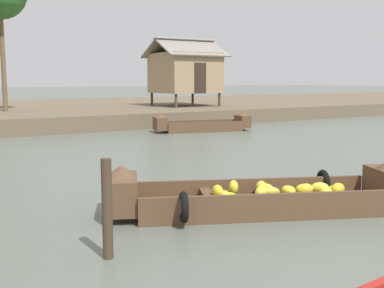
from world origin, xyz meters
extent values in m
plane|color=#596056|center=(0.00, 10.00, 0.00)|extent=(300.00, 300.00, 0.00)
cube|color=brown|center=(0.00, 28.73, 0.38)|extent=(160.00, 20.00, 0.76)
cube|color=brown|center=(0.39, 4.83, 0.06)|extent=(4.61, 2.95, 0.12)
cube|color=brown|center=(0.63, 5.38, 0.30)|extent=(4.13, 1.84, 0.36)
cube|color=brown|center=(0.15, 4.27, 0.30)|extent=(4.13, 1.84, 0.36)
cube|color=brown|center=(-1.91, 5.82, 0.42)|extent=(0.93, 1.22, 0.60)
cone|color=brown|center=(-1.91, 5.82, 0.82)|extent=(0.74, 0.74, 0.20)
cube|color=brown|center=(-0.48, 5.20, 0.32)|extent=(0.64, 1.15, 0.05)
torus|color=black|center=(2.05, 4.90, 0.34)|extent=(0.32, 0.53, 0.52)
torus|color=black|center=(-1.27, 4.75, 0.34)|extent=(0.32, 0.53, 0.52)
ellipsoid|color=yellow|center=(0.93, 4.69, 0.35)|extent=(0.30, 0.36, 0.18)
ellipsoid|color=yellow|center=(0.25, 4.65, 0.41)|extent=(0.33, 0.29, 0.23)
ellipsoid|color=yellow|center=(1.53, 4.48, 0.37)|extent=(0.40, 0.42, 0.22)
ellipsoid|color=gold|center=(0.46, 4.64, 0.40)|extent=(0.38, 0.32, 0.18)
ellipsoid|color=yellow|center=(1.25, 4.63, 0.34)|extent=(0.36, 0.36, 0.22)
ellipsoid|color=yellow|center=(0.11, 5.29, 0.39)|extent=(0.29, 0.30, 0.27)
ellipsoid|color=yellow|center=(-0.38, 4.88, 0.36)|extent=(0.22, 0.30, 0.25)
ellipsoid|color=yellow|center=(-0.37, 5.11, 0.41)|extent=(0.28, 0.33, 0.24)
ellipsoid|color=yellow|center=(1.26, 4.07, 0.37)|extent=(0.26, 0.23, 0.25)
ellipsoid|color=yellow|center=(0.46, 4.79, 0.42)|extent=(0.36, 0.39, 0.21)
ellipsoid|color=gold|center=(0.63, 5.10, 0.39)|extent=(0.38, 0.37, 0.20)
ellipsoid|color=yellow|center=(1.76, 4.32, 0.32)|extent=(0.35, 0.34, 0.22)
ellipsoid|color=yellow|center=(1.27, 4.59, 0.36)|extent=(0.33, 0.27, 0.21)
ellipsoid|color=yellow|center=(-0.31, 4.85, 0.35)|extent=(0.38, 0.29, 0.18)
ellipsoid|color=yellow|center=(1.78, 4.27, 0.36)|extent=(0.38, 0.31, 0.25)
cube|color=brown|center=(6.60, 16.67, 0.06)|extent=(3.74, 1.99, 0.12)
cube|color=brown|center=(6.47, 16.14, 0.30)|extent=(3.48, 0.93, 0.36)
cube|color=brown|center=(6.73, 17.20, 0.30)|extent=(3.48, 0.93, 0.36)
cube|color=brown|center=(4.63, 17.15, 0.41)|extent=(0.72, 1.08, 0.58)
cone|color=brown|center=(4.63, 17.15, 0.80)|extent=(0.68, 0.68, 0.20)
cube|color=brown|center=(8.57, 16.18, 0.41)|extent=(0.72, 1.08, 0.58)
cone|color=brown|center=(8.57, 16.18, 0.80)|extent=(0.68, 0.68, 0.20)
cube|color=brown|center=(7.34, 16.48, 0.32)|extent=(0.45, 1.07, 0.05)
cylinder|color=#4C3826|center=(8.25, 22.19, 1.17)|extent=(0.16, 0.16, 0.82)
cylinder|color=#4C3826|center=(11.31, 22.19, 1.17)|extent=(0.16, 0.16, 0.82)
cylinder|color=#4C3826|center=(8.25, 25.39, 1.17)|extent=(0.16, 0.16, 0.82)
cylinder|color=#4C3826|center=(11.31, 25.39, 1.17)|extent=(0.16, 0.16, 0.82)
cube|color=#9E8460|center=(9.78, 23.79, 2.80)|extent=(3.46, 3.60, 2.44)
cube|color=#2D2319|center=(9.78, 21.97, 2.48)|extent=(0.80, 0.04, 1.80)
cube|color=gray|center=(9.78, 22.89, 4.34)|extent=(4.16, 2.28, 1.18)
cube|color=gray|center=(9.78, 24.69, 4.34)|extent=(4.16, 2.28, 1.18)
cylinder|color=brown|center=(-0.80, 24.16, 3.58)|extent=(0.24, 0.24, 5.63)
cylinder|color=#423323|center=(-2.81, 4.13, 0.68)|extent=(0.14, 0.14, 1.36)
camera|label=1|loc=(-4.92, -1.59, 2.39)|focal=43.45mm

